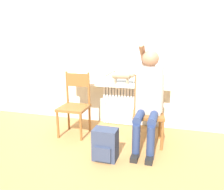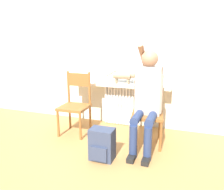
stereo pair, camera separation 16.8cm
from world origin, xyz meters
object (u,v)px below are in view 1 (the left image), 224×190
object	(u,v)px
person	(149,94)
cat	(123,76)
chair_right	(148,110)
backpack	(105,145)
chair_left	(75,104)

from	to	relation	value
person	cat	world-z (taller)	person
chair_right	cat	distance (m)	0.77
cat	backpack	bearing A→B (deg)	-87.71
chair_left	chair_right	xyz separation A→B (m)	(1.13, -0.00, 0.00)
chair_left	backpack	size ratio (longest dim) A/B	2.43
chair_left	cat	distance (m)	0.89
chair_right	backpack	size ratio (longest dim) A/B	2.43
chair_left	backpack	distance (m)	0.99
backpack	chair_right	bearing A→B (deg)	55.70
chair_right	cat	bearing A→B (deg)	128.14
backpack	person	bearing A→B (deg)	49.94
person	backpack	distance (m)	0.87
chair_left	chair_right	world-z (taller)	same
person	chair_left	bearing A→B (deg)	174.45
chair_right	backpack	distance (m)	0.82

